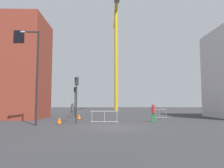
{
  "coord_description": "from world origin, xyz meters",
  "views": [
    {
      "loc": [
        -0.51,
        -16.04,
        1.77
      ],
      "look_at": [
        0.0,
        5.69,
        3.73
      ],
      "focal_mm": 34.35,
      "sensor_mm": 36.0,
      "label": 1
    }
  ],
  "objects": [
    {
      "name": "ground",
      "position": [
        0.0,
        0.0,
        0.0
      ],
      "size": [
        160.0,
        160.0,
        0.0
      ],
      "primitive_type": "plane",
      "color": "#333335"
    },
    {
      "name": "construction_crane",
      "position": [
        1.76,
        37.49,
        17.3
      ],
      "size": [
        1.21,
        19.22,
        26.23
      ],
      "color": "gold",
      "rests_on": "ground"
    },
    {
      "name": "pedestrian_waiting",
      "position": [
        -4.62,
        9.61,
        1.05
      ],
      "size": [
        0.34,
        0.34,
        1.79
      ],
      "color": "#4C4C51",
      "rests_on": "ground"
    },
    {
      "name": "pedestrian_walking",
      "position": [
        3.93,
        4.42,
        1.02
      ],
      "size": [
        0.34,
        0.34,
        1.74
      ],
      "color": "#2D844C",
      "rests_on": "ground"
    },
    {
      "name": "safety_barrier_rear",
      "position": [
        5.66,
        9.28,
        0.56
      ],
      "size": [
        1.88,
        0.26,
        1.08
      ],
      "color": "gray",
      "rests_on": "ground"
    },
    {
      "name": "traffic_light_corner",
      "position": [
        -4.82,
        12.95,
        2.66
      ],
      "size": [
        0.36,
        0.38,
        3.95
      ],
      "color": "black",
      "rests_on": "ground"
    },
    {
      "name": "streetlamp_tall",
      "position": [
        -6.34,
        1.34,
        4.48
      ],
      "size": [
        1.55,
        0.3,
        7.73
      ],
      "color": "#232326",
      "rests_on": "ground"
    },
    {
      "name": "brick_building",
      "position": [
        -12.61,
        9.46,
        5.92
      ],
      "size": [
        9.35,
        6.53,
        11.83
      ],
      "color": "brown",
      "rests_on": "ground"
    },
    {
      "name": "traffic_cone_by_barrier",
      "position": [
        -3.61,
        8.04,
        0.28
      ],
      "size": [
        0.59,
        0.59,
        0.6
      ],
      "color": "black",
      "rests_on": "ground"
    },
    {
      "name": "traffic_cone_orange",
      "position": [
        -4.64,
        2.78,
        0.26
      ],
      "size": [
        0.56,
        0.56,
        0.56
      ],
      "color": "black",
      "rests_on": "ground"
    },
    {
      "name": "safety_barrier_right_run",
      "position": [
        -0.74,
        3.66,
        0.56
      ],
      "size": [
        2.53,
        0.13,
        1.08
      ],
      "color": "#B2B5BA",
      "rests_on": "ground"
    },
    {
      "name": "traffic_light_crosswalk",
      "position": [
        -3.26,
        3.31,
        2.76
      ],
      "size": [
        0.37,
        0.37,
        4.12
      ],
      "color": "#2D2D30",
      "rests_on": "ground"
    }
  ]
}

